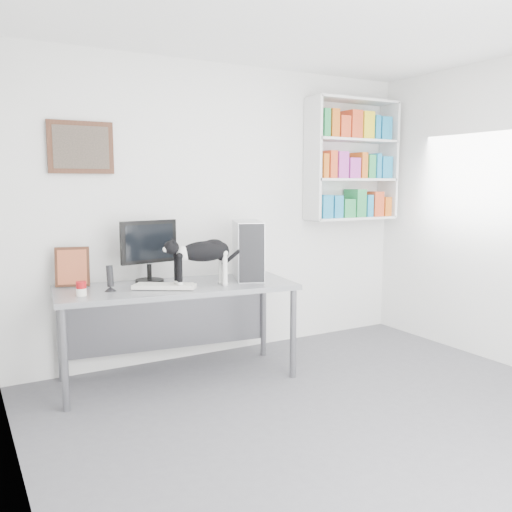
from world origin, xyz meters
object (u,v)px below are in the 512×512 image
at_px(leaning_print, 72,266).
at_px(speaker, 110,278).
at_px(desk, 178,333).
at_px(keyboard, 164,286).
at_px(cat, 203,263).
at_px(bookshelf, 352,160).
at_px(monitor, 149,251).
at_px(soup_can, 81,289).
at_px(pc_tower, 248,250).

bearing_deg(leaning_print, speaker, -43.00).
bearing_deg(speaker, desk, -4.49).
height_order(keyboard, cat, cat).
bearing_deg(leaning_print, bookshelf, 15.35).
relative_size(monitor, soup_can, 4.88).
bearing_deg(pc_tower, desk, -157.46).
bearing_deg(leaning_print, pc_tower, 1.41).
distance_m(speaker, leaning_print, 0.41).
relative_size(bookshelf, speaker, 5.94).
bearing_deg(bookshelf, desk, -169.99).
distance_m(bookshelf, cat, 2.18).
relative_size(speaker, leaning_print, 0.63).
xyz_separation_m(desk, leaning_print, (-0.74, 0.36, 0.56)).
xyz_separation_m(keyboard, speaker, (-0.40, 0.11, 0.09)).
bearing_deg(keyboard, bookshelf, 42.96).
distance_m(desk, soup_can, 0.89).
height_order(soup_can, cat, cat).
bearing_deg(keyboard, desk, 62.83).
height_order(monitor, speaker, monitor).
xyz_separation_m(speaker, cat, (0.69, -0.19, 0.09)).
relative_size(desk, speaker, 9.11).
bearing_deg(pc_tower, soup_can, -156.37).
relative_size(desk, soup_can, 17.59).
relative_size(keyboard, cat, 0.78).
distance_m(desk, keyboard, 0.44).
bearing_deg(cat, leaning_print, 150.99).
relative_size(bookshelf, pc_tower, 2.50).
bearing_deg(soup_can, bookshelf, 8.27).
bearing_deg(pc_tower, monitor, -175.03).
height_order(monitor, soup_can, monitor).
xyz_separation_m(desk, speaker, (-0.53, 0.02, 0.50)).
distance_m(desk, leaning_print, 1.00).
bearing_deg(cat, bookshelf, 16.64).
relative_size(monitor, speaker, 2.53).
height_order(desk, keyboard, keyboard).
xyz_separation_m(desk, pc_tower, (0.67, 0.02, 0.64)).
bearing_deg(pc_tower, cat, -139.32).
distance_m(leaning_print, cat, 1.05).
height_order(monitor, keyboard, monitor).
distance_m(desk, monitor, 0.72).
bearing_deg(keyboard, pc_tower, 38.53).
bearing_deg(soup_can, speaker, 16.49).
bearing_deg(cat, desk, 135.57).
bearing_deg(soup_can, desk, 3.43).
height_order(leaning_print, soup_can, leaning_print).
height_order(bookshelf, pc_tower, bookshelf).
height_order(desk, speaker, speaker).
distance_m(monitor, keyboard, 0.41).
bearing_deg(leaning_print, soup_can, -77.48).
relative_size(keyboard, pc_tower, 0.97).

